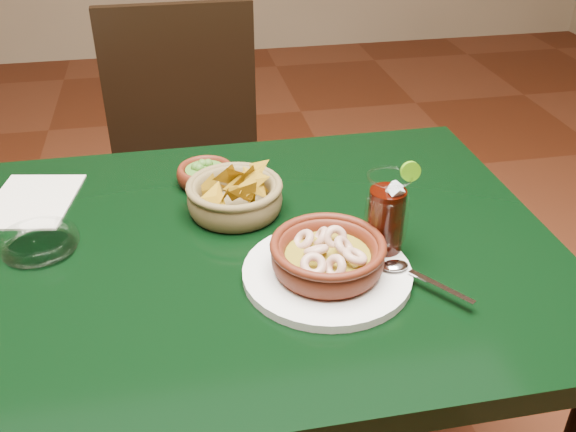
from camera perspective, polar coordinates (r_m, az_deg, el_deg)
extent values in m
cube|color=black|center=(1.10, -7.41, -3.75)|extent=(1.20, 0.80, 0.04)
cylinder|color=black|center=(1.69, 11.10, -5.49)|extent=(0.06, 0.06, 0.71)
cube|color=black|center=(1.78, -8.48, 1.29)|extent=(0.45, 0.45, 0.04)
cylinder|color=black|center=(1.76, -13.62, -9.11)|extent=(0.04, 0.04, 0.47)
cylinder|color=black|center=(1.77, -1.25, -7.76)|extent=(0.04, 0.04, 0.47)
cylinder|color=black|center=(2.06, -13.59, -2.33)|extent=(0.04, 0.04, 0.47)
cylinder|color=black|center=(2.07, -3.14, -1.22)|extent=(0.04, 0.04, 0.47)
cube|color=black|center=(1.85, -9.56, 11.16)|extent=(0.42, 0.04, 0.46)
cylinder|color=silver|center=(1.01, 3.48, -5.09)|extent=(0.27, 0.27, 0.01)
cylinder|color=#43160A|center=(1.00, 3.50, -4.58)|extent=(0.16, 0.16, 0.01)
torus|color=#43160A|center=(0.99, 3.54, -3.62)|extent=(0.20, 0.20, 0.04)
torus|color=#43160A|center=(0.98, 3.58, -2.59)|extent=(0.18, 0.18, 0.01)
cylinder|color=olive|center=(0.99, 3.54, -3.55)|extent=(0.14, 0.14, 0.01)
torus|color=tan|center=(0.98, 5.01, -2.78)|extent=(0.04, 0.05, 0.05)
torus|color=tan|center=(1.01, 4.21, -1.93)|extent=(0.05, 0.04, 0.05)
torus|color=tan|center=(1.02, 2.88, -1.94)|extent=(0.04, 0.06, 0.05)
torus|color=tan|center=(1.01, 1.37, -2.17)|extent=(0.04, 0.04, 0.04)
torus|color=tan|center=(0.98, 2.52, -3.09)|extent=(0.05, 0.05, 0.04)
torus|color=tan|center=(0.95, 2.26, -4.38)|extent=(0.06, 0.05, 0.04)
torus|color=tan|center=(0.95, 4.22, -4.57)|extent=(0.04, 0.05, 0.04)
torus|color=tan|center=(0.97, 5.96, -3.59)|extent=(0.05, 0.04, 0.03)
cube|color=silver|center=(0.99, 13.44, -6.13)|extent=(0.07, 0.10, 0.00)
ellipsoid|color=silver|center=(1.02, 9.49, -4.38)|extent=(0.04, 0.03, 0.01)
cylinder|color=brown|center=(1.18, -4.69, 0.58)|extent=(0.15, 0.15, 0.01)
torus|color=brown|center=(1.17, -4.74, 1.60)|extent=(0.21, 0.21, 0.06)
torus|color=brown|center=(1.15, -4.80, 2.68)|extent=(0.18, 0.18, 0.01)
cone|color=#9E7210|center=(1.15, -5.27, 3.52)|extent=(0.07, 0.03, 0.08)
cone|color=#9E7210|center=(1.12, -3.69, 2.10)|extent=(0.09, 0.02, 0.09)
cone|color=#9E7210|center=(1.14, -6.44, 1.77)|extent=(0.07, 0.06, 0.07)
cone|color=#9E7210|center=(1.14, -4.53, 3.69)|extent=(0.09, 0.06, 0.07)
cone|color=#9E7210|center=(1.14, -2.40, 2.77)|extent=(0.03, 0.08, 0.09)
cone|color=#9E7210|center=(1.14, -4.15, 2.73)|extent=(0.04, 0.08, 0.08)
cone|color=#9E7210|center=(1.15, -5.78, 1.68)|extent=(0.05, 0.08, 0.07)
cone|color=#9E7210|center=(1.14, -4.37, 2.68)|extent=(0.08, 0.06, 0.07)
cone|color=#9E7210|center=(1.16, -4.78, 2.14)|extent=(0.09, 0.04, 0.08)
cone|color=#9E7210|center=(1.16, -2.80, 4.16)|extent=(0.05, 0.08, 0.07)
cone|color=#9E7210|center=(1.14, -3.69, 0.94)|extent=(0.07, 0.06, 0.07)
cone|color=#9E7210|center=(1.16, -4.48, 2.80)|extent=(0.06, 0.06, 0.07)
cone|color=#9E7210|center=(1.18, -6.98, 2.39)|extent=(0.08, 0.03, 0.07)
cone|color=#9E7210|center=(1.12, -3.16, 3.23)|extent=(0.08, 0.05, 0.08)
cone|color=#9E7210|center=(1.12, -2.92, 2.85)|extent=(0.09, 0.05, 0.07)
cone|color=#9E7210|center=(1.13, -3.62, 3.47)|extent=(0.08, 0.04, 0.07)
cone|color=#9E7210|center=(1.14, -2.92, 3.36)|extent=(0.05, 0.07, 0.07)
cone|color=#9E7210|center=(1.14, -3.35, 1.99)|extent=(0.02, 0.08, 0.08)
cylinder|color=#43160A|center=(1.28, -7.28, 2.99)|extent=(0.10, 0.10, 0.01)
torus|color=#43160A|center=(1.27, -7.33, 3.73)|extent=(0.13, 0.13, 0.04)
cylinder|color=#275115|center=(1.27, -7.35, 3.99)|extent=(0.08, 0.08, 0.01)
sphere|color=#275115|center=(1.28, -7.11, 4.64)|extent=(0.02, 0.02, 0.02)
sphere|color=#275115|center=(1.26, -7.89, 4.22)|extent=(0.02, 0.02, 0.02)
sphere|color=#275115|center=(1.28, -7.62, 4.61)|extent=(0.02, 0.02, 0.02)
sphere|color=#275115|center=(1.27, -8.20, 4.30)|extent=(0.02, 0.02, 0.02)
sphere|color=#275115|center=(1.27, -8.12, 4.36)|extent=(0.02, 0.02, 0.02)
cylinder|color=white|center=(1.07, 8.41, -3.28)|extent=(0.07, 0.07, 0.01)
torus|color=white|center=(1.03, 8.71, -0.05)|extent=(0.15, 0.15, 0.08)
cylinder|color=black|center=(1.04, 8.66, -0.60)|extent=(0.06, 0.06, 0.12)
cube|color=silver|center=(1.01, 9.39, 2.18)|extent=(0.02, 0.03, 0.02)
cube|color=silver|center=(1.01, 9.49, 1.60)|extent=(0.03, 0.02, 0.02)
cube|color=silver|center=(1.01, 9.50, 2.46)|extent=(0.03, 0.02, 0.03)
cube|color=silver|center=(1.00, 9.59, 2.25)|extent=(0.03, 0.03, 0.03)
cube|color=silver|center=(1.02, 8.72, 1.19)|extent=(0.03, 0.03, 0.02)
torus|color=white|center=(1.00, 9.04, 3.47)|extent=(0.07, 0.07, 0.00)
cylinder|color=#47890C|center=(1.01, 10.83, 3.92)|extent=(0.03, 0.01, 0.03)
cylinder|color=white|center=(1.15, -21.18, -2.67)|extent=(0.12, 0.12, 0.01)
torus|color=white|center=(1.14, -21.32, -2.07)|extent=(0.14, 0.14, 0.03)
cube|color=beige|center=(1.30, -21.78, 1.27)|extent=(0.19, 0.23, 0.00)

